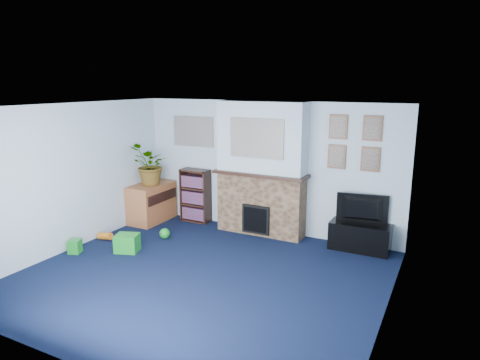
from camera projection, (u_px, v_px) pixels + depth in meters
The scene contains 26 objects.
floor at pixel (202, 276), 6.13m from camera, with size 5.00×4.50×0.01m, color black.
ceiling at pixel (198, 107), 5.59m from camera, with size 5.00×4.50×0.01m, color white.
wall_back at pixel (266, 167), 7.82m from camera, with size 5.00×0.04×2.40m, color silver.
wall_front at pixel (68, 252), 3.91m from camera, with size 5.00×0.04×2.40m, color silver.
wall_left at pixel (70, 178), 6.97m from camera, with size 0.04×4.50×2.40m, color silver.
wall_right at pixel (391, 222), 4.75m from camera, with size 0.04×4.50×2.40m, color silver.
chimney_breast at pixel (261, 170), 7.64m from camera, with size 1.72×0.50×2.40m.
collage_main at pixel (257, 138), 7.33m from camera, with size 1.00×0.03×0.68m, color gray.
collage_left at pixel (193, 131), 8.36m from camera, with size 0.90×0.03×0.58m, color gray.
portrait_tl at pixel (338, 127), 7.05m from camera, with size 0.30×0.03×0.40m, color brown.
portrait_tr at pixel (372, 128), 6.80m from camera, with size 0.30×0.03×0.40m, color brown.
portrait_bl at pixel (337, 157), 7.16m from camera, with size 0.30×0.03×0.40m, color brown.
portrait_br at pixel (370, 159), 6.91m from camera, with size 0.30×0.03×0.40m, color brown.
tv_stand at pixel (360, 237), 7.04m from camera, with size 0.97×0.41×0.46m, color black.
television at pixel (362, 209), 6.96m from camera, with size 0.83×0.11×0.48m, color black.
bookshelf at pixel (196, 197), 8.49m from camera, with size 0.58×0.28×1.05m.
sideboard at pixel (151, 204), 8.53m from camera, with size 0.54×0.97×0.76m, color #A25C34.
potted_plant at pixel (150, 165), 8.28m from camera, with size 0.72×0.62×0.80m, color #26661E.
mantel_clock at pixel (260, 168), 7.60m from camera, with size 0.10×0.06×0.13m, color gold.
mantel_candle at pixel (276, 170), 7.46m from camera, with size 0.05×0.05×0.15m, color #B2BFC6.
mantel_teddy at pixel (232, 166), 7.85m from camera, with size 0.13×0.13×0.13m, color gray.
mantel_can at pixel (297, 173), 7.29m from camera, with size 0.06×0.06×0.13m, color #198C26.
green_crate at pixel (127, 243), 7.00m from camera, with size 0.36×0.29×0.29m, color #198C26.
toy_ball at pixel (165, 234), 7.60m from camera, with size 0.19×0.19×0.19m, color #198C26.
toy_block at pixel (75, 246), 6.95m from camera, with size 0.18×0.18×0.22m, color #198C26.
toy_tube at pixel (105, 236), 7.54m from camera, with size 0.13×0.13×0.27m, color orange.
Camera 1 is at (3.06, -4.80, 2.71)m, focal length 32.00 mm.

